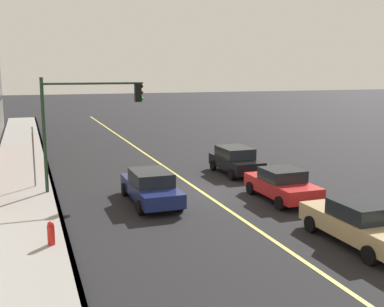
% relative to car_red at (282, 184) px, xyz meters
% --- Properties ---
extents(ground, '(200.00, 200.00, 0.00)m').
position_rel_car_red_xyz_m(ground, '(2.36, 2.90, -0.72)').
color(ground, black).
extents(sidewalk_slab, '(80.00, 3.12, 0.15)m').
position_rel_car_red_xyz_m(sidewalk_slab, '(2.36, 11.09, -0.65)').
color(sidewalk_slab, gray).
rests_on(sidewalk_slab, ground).
extents(curb_edge, '(80.00, 0.16, 0.15)m').
position_rel_car_red_xyz_m(curb_edge, '(2.36, 9.61, -0.65)').
color(curb_edge, slate).
rests_on(curb_edge, ground).
extents(lane_stripe_center, '(80.00, 0.16, 0.01)m').
position_rel_car_red_xyz_m(lane_stripe_center, '(2.36, 2.90, -0.72)').
color(lane_stripe_center, '#D8CC4C').
rests_on(lane_stripe_center, ground).
extents(car_red, '(4.12, 1.95, 1.44)m').
position_rel_car_red_xyz_m(car_red, '(0.00, 0.00, 0.00)').
color(car_red, red).
rests_on(car_red, ground).
extents(car_navy, '(4.77, 1.91, 1.46)m').
position_rel_car_red_xyz_m(car_navy, '(1.52, 5.68, 0.02)').
color(car_navy, navy).
rests_on(car_navy, ground).
extents(car_black, '(4.01, 1.91, 1.51)m').
position_rel_car_red_xyz_m(car_black, '(5.71, -0.36, 0.06)').
color(car_black, black).
rests_on(car_black, ground).
extents(car_tan, '(4.67, 1.96, 1.47)m').
position_rel_car_red_xyz_m(car_tan, '(-5.67, 0.32, 0.01)').
color(car_tan, tan).
rests_on(car_tan, ground).
extents(traffic_light_mast, '(0.28, 4.79, 5.47)m').
position_rel_car_red_xyz_m(traffic_light_mast, '(4.44, 8.05, 3.08)').
color(traffic_light_mast, '#1E3823').
rests_on(traffic_light_mast, ground).
extents(street_sign_post, '(0.60, 0.08, 3.09)m').
position_rel_car_red_xyz_m(street_sign_post, '(5.81, 10.44, 1.09)').
color(street_sign_post, slate).
rests_on(street_sign_post, ground).
extents(fire_hydrant, '(0.24, 0.24, 0.94)m').
position_rel_car_red_xyz_m(fire_hydrant, '(-2.66, 10.13, -0.26)').
color(fire_hydrant, red).
rests_on(fire_hydrant, ground).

